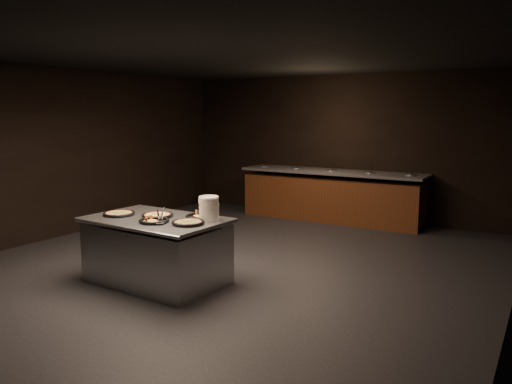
% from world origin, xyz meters
% --- Properties ---
extents(room, '(7.02, 8.02, 2.92)m').
position_xyz_m(room, '(0.00, 0.00, 1.45)').
color(room, black).
rests_on(room, ground).
extents(salad_bar, '(3.70, 0.83, 1.18)m').
position_xyz_m(salad_bar, '(0.00, 3.56, 0.44)').
color(salad_bar, '#602E16').
rests_on(salad_bar, ground).
extents(serving_counter, '(1.78, 1.18, 0.83)m').
position_xyz_m(serving_counter, '(-0.41, -1.07, 0.40)').
color(serving_counter, silver).
rests_on(serving_counter, ground).
extents(plate_stack, '(0.24, 0.24, 0.29)m').
position_xyz_m(plate_stack, '(0.24, -0.83, 0.97)').
color(plate_stack, white).
rests_on(plate_stack, serving_counter).
extents(pan_veggie_whole, '(0.40, 0.40, 0.04)m').
position_xyz_m(pan_veggie_whole, '(-0.93, -1.17, 0.85)').
color(pan_veggie_whole, black).
rests_on(pan_veggie_whole, serving_counter).
extents(pan_cheese_whole, '(0.39, 0.39, 0.04)m').
position_xyz_m(pan_cheese_whole, '(-0.44, -1.00, 0.85)').
color(pan_cheese_whole, black).
rests_on(pan_cheese_whole, serving_counter).
extents(pan_cheese_slices_a, '(0.41, 0.41, 0.04)m').
position_xyz_m(pan_cheese_slices_a, '(0.08, -0.76, 0.85)').
color(pan_cheese_slices_a, black).
rests_on(pan_cheese_slices_a, serving_counter).
extents(pan_cheese_slices_b, '(0.36, 0.36, 0.04)m').
position_xyz_m(pan_cheese_slices_b, '(-0.25, -1.27, 0.85)').
color(pan_cheese_slices_b, black).
rests_on(pan_cheese_slices_b, serving_counter).
extents(pan_veggie_slices, '(0.38, 0.38, 0.04)m').
position_xyz_m(pan_veggie_slices, '(0.16, -1.14, 0.85)').
color(pan_veggie_slices, black).
rests_on(pan_veggie_slices, serving_counter).
extents(server_left, '(0.20, 0.27, 0.15)m').
position_xyz_m(server_left, '(-0.25, -1.11, 0.90)').
color(server_left, silver).
rests_on(server_left, serving_counter).
extents(server_right, '(0.25, 0.25, 0.16)m').
position_xyz_m(server_right, '(-0.19, -1.25, 0.90)').
color(server_right, silver).
rests_on(server_right, serving_counter).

